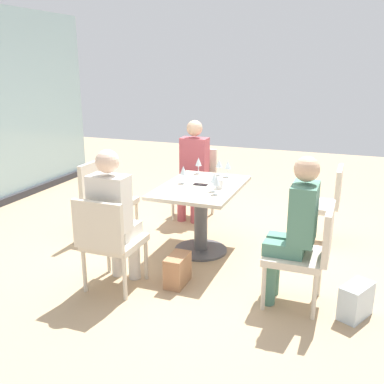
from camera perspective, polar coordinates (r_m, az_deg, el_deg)
ground_plane at (r=4.77m, az=1.13°, el=-7.64°), size 12.00×12.00×0.00m
dining_table_main at (r=4.58m, az=1.17°, el=-1.68°), size 1.15×0.78×0.73m
chair_front_left at (r=3.69m, az=14.71°, el=-7.24°), size 0.46×0.50×0.87m
chair_far_left at (r=3.86m, az=-10.79°, el=-5.89°), size 0.51×0.46×0.87m
chair_far_right at (r=5.71m, az=0.50°, el=1.74°), size 0.51×0.46×0.87m
chair_front_right at (r=5.04m, az=16.62°, el=-0.97°), size 0.46×0.50×0.87m
chair_near_window at (r=5.08m, az=-11.33°, el=-0.45°), size 0.46×0.51×0.87m
person_front_left at (r=3.63m, az=13.23°, el=-4.09°), size 0.34×0.39×1.26m
person_far_left at (r=3.88m, az=-10.11°, el=-2.55°), size 0.39×0.34×1.26m
person_far_right at (r=5.56m, az=0.11°, el=3.50°), size 0.39×0.34×1.26m
wine_glass_0 at (r=4.29m, az=2.89°, el=1.80°), size 0.07×0.07×0.18m
wine_glass_1 at (r=4.58m, az=-1.13°, el=2.77°), size 0.07×0.07×0.18m
wine_glass_2 at (r=4.86m, az=4.67°, el=3.51°), size 0.07×0.07×0.18m
wine_glass_3 at (r=4.19m, az=3.20°, el=1.45°), size 0.07×0.07×0.18m
wine_glass_4 at (r=4.99m, az=0.85°, el=3.91°), size 0.07×0.07×0.18m
wine_glass_5 at (r=4.93m, az=3.54°, el=3.72°), size 0.07×0.07×0.18m
coffee_cup at (r=4.41m, az=3.57°, el=1.04°), size 0.08×0.08×0.09m
cell_phone_on_table at (r=4.54m, az=1.12°, el=0.97°), size 0.07×0.15×0.01m
handbag_0 at (r=3.79m, az=20.50°, el=-13.10°), size 0.34×0.28×0.28m
handbag_1 at (r=4.04m, az=-1.89°, el=-10.07°), size 0.30×0.16×0.28m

